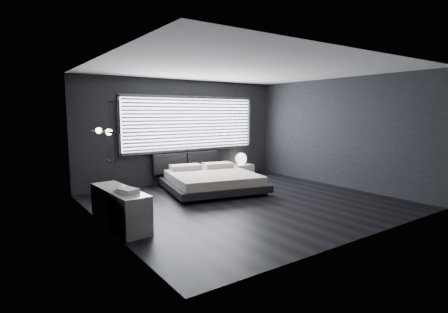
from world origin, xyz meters
TOP-DOWN VIEW (x-y plane):
  - room at (0.00, 0.00)m, footprint 6.04×6.00m
  - window at (0.20, 2.70)m, footprint 4.14×0.09m
  - headboard at (-0.03, 2.64)m, footprint 1.96×0.16m
  - sconce_near at (-2.88, 0.05)m, footprint 0.18×0.11m
  - sconce_far at (-2.88, 0.65)m, footprint 0.18×0.11m
  - wall_art_upper at (-2.98, -0.55)m, footprint 0.01×0.48m
  - wall_art_lower at (-2.98, -0.30)m, footprint 0.01×0.48m
  - bed at (-0.02, 1.34)m, footprint 2.59×2.51m
  - nightstand at (1.80, 2.50)m, footprint 0.68×0.59m
  - orb_lamp at (1.80, 2.52)m, footprint 0.35×0.35m
  - dresser at (-2.78, -0.05)m, footprint 0.54×1.62m
  - book_stack at (-2.76, -0.39)m, footprint 0.33×0.41m

SIDE VIEW (x-z plane):
  - nightstand at x=1.80m, z-range 0.00..0.36m
  - bed at x=-0.02m, z-range -0.02..0.55m
  - dresser at x=-2.78m, z-range 0.00..0.64m
  - orb_lamp at x=1.80m, z-range 0.36..0.70m
  - headboard at x=-0.03m, z-range 0.31..0.83m
  - book_stack at x=-2.76m, z-range 0.64..0.71m
  - wall_art_lower at x=-2.98m, z-range 1.14..1.62m
  - room at x=0.00m, z-range 0.00..2.80m
  - sconce_near at x=-2.88m, z-range 1.55..1.66m
  - sconce_far at x=-2.88m, z-range 1.55..1.66m
  - window at x=0.20m, z-range 0.85..2.37m
  - wall_art_upper at x=-2.98m, z-range 1.61..2.09m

